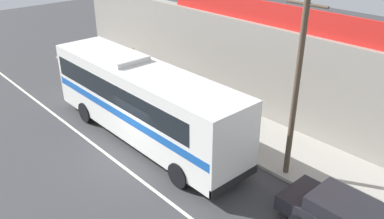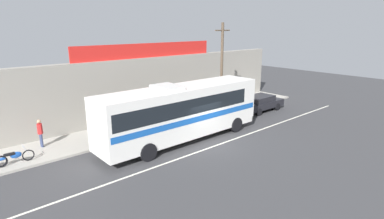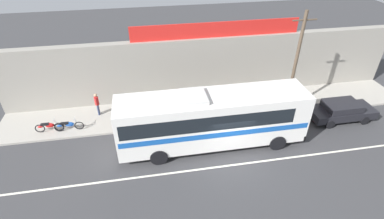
{
  "view_description": "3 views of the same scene",
  "coord_description": "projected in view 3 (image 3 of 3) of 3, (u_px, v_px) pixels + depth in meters",
  "views": [
    {
      "loc": [
        12.54,
        -7.92,
        9.46
      ],
      "look_at": [
        1.29,
        2.31,
        1.99
      ],
      "focal_mm": 36.78,
      "sensor_mm": 36.0,
      "label": 1
    },
    {
      "loc": [
        -12.81,
        -13.25,
        7.23
      ],
      "look_at": [
        0.45,
        1.9,
        1.71
      ],
      "focal_mm": 28.74,
      "sensor_mm": 36.0,
      "label": 2
    },
    {
      "loc": [
        -4.64,
        -12.57,
        12.32
      ],
      "look_at": [
        -1.98,
        2.4,
        2.04
      ],
      "focal_mm": 27.34,
      "sensor_mm": 36.0,
      "label": 3
    }
  ],
  "objects": [
    {
      "name": "intercity_bus",
      "position": [
        211.0,
        118.0,
        17.58
      ],
      "size": [
        11.44,
        2.66,
        3.78
      ],
      "color": "white",
      "rests_on": "ground_plane"
    },
    {
      "name": "storefront_billboard",
      "position": [
        217.0,
        30.0,
        20.93
      ],
      "size": [
        12.41,
        0.12,
        1.1
      ],
      "primitive_type": "cube",
      "color": "red",
      "rests_on": "storefront_facade"
    },
    {
      "name": "motorcycle_purple",
      "position": [
        49.0,
        126.0,
        19.35
      ],
      "size": [
        1.83,
        0.56,
        0.94
      ],
      "color": "black",
      "rests_on": "sidewalk_slab"
    },
    {
      "name": "utility_pole",
      "position": [
        295.0,
        64.0,
        19.51
      ],
      "size": [
        1.6,
        0.22,
        7.32
      ],
      "color": "brown",
      "rests_on": "sidewalk_slab"
    },
    {
      "name": "storefront_facade",
      "position": [
        206.0,
        68.0,
        22.48
      ],
      "size": [
        30.0,
        0.7,
        4.8
      ],
      "primitive_type": "cube",
      "color": "gray",
      "rests_on": "ground_plane"
    },
    {
      "name": "motorcycle_red",
      "position": [
        68.0,
        125.0,
        19.44
      ],
      "size": [
        1.9,
        0.56,
        0.94
      ],
      "color": "black",
      "rests_on": "sidewalk_slab"
    },
    {
      "name": "ground_plane",
      "position": [
        231.0,
        156.0,
        17.83
      ],
      "size": [
        70.0,
        70.0,
        0.0
      ],
      "primitive_type": "plane",
      "color": "#3A3A3D"
    },
    {
      "name": "motorcycle_black",
      "position": [
        145.0,
        117.0,
        20.22
      ],
      "size": [
        1.91,
        0.56,
        0.94
      ],
      "color": "black",
      "rests_on": "sidewalk_slab"
    },
    {
      "name": "sidewalk_slab",
      "position": [
        211.0,
        108.0,
        22.03
      ],
      "size": [
        30.0,
        3.6,
        0.14
      ],
      "primitive_type": "cube",
      "color": "#A8A399",
      "rests_on": "ground_plane"
    },
    {
      "name": "pedestrian_far_left",
      "position": [
        97.0,
        103.0,
        20.7
      ],
      "size": [
        0.3,
        0.48,
        1.71
      ],
      "color": "navy",
      "rests_on": "sidewalk_slab"
    },
    {
      "name": "road_center_stripe",
      "position": [
        235.0,
        165.0,
        17.17
      ],
      "size": [
        30.0,
        0.14,
        0.01
      ],
      "primitive_type": "cube",
      "color": "silver",
      "rests_on": "ground_plane"
    },
    {
      "name": "parked_car",
      "position": [
        341.0,
        110.0,
        20.59
      ],
      "size": [
        4.55,
        1.92,
        1.37
      ],
      "color": "black",
      "rests_on": "ground_plane"
    }
  ]
}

